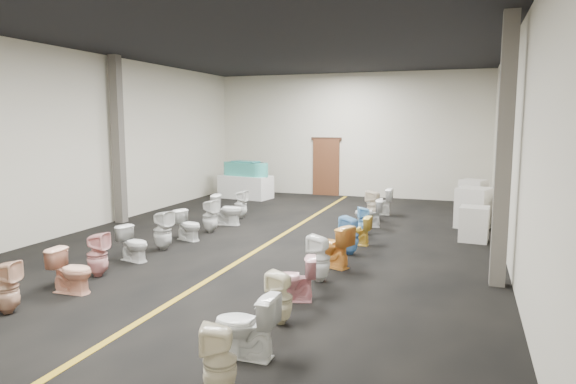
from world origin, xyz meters
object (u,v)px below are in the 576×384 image
Objects in this scene: toilet_right_3 at (294,279)px; toilet_right_11 at (379,201)px; toilet_right_1 at (245,325)px; toilet_right_5 at (332,246)px; appliance_crate_a at (474,224)px; appliance_crate_c at (473,205)px; toilet_left_2 at (71,271)px; toilet_right_6 at (350,236)px; toilet_right_7 at (357,230)px; toilet_right_9 at (368,213)px; toilet_left_9 at (241,204)px; toilet_left_8 at (227,210)px; toilet_right_8 at (364,221)px; appliance_crate_d at (473,195)px; toilet_right_2 at (280,298)px; toilet_right_10 at (374,205)px; bathtub at (246,169)px; toilet_left_3 at (97,255)px; toilet_left_6 at (188,225)px; display_table at (246,187)px; toilet_left_4 at (134,244)px; toilet_right_4 at (319,259)px; toilet_right_0 at (220,361)px; toilet_left_7 at (210,216)px; appliance_crate_b at (474,208)px; toilet_left_1 at (6,287)px.

toilet_right_3 is 7.89m from toilet_right_11.
toilet_right_1 is 0.96× the size of toilet_right_5.
appliance_crate_c is at bearing 90.00° from appliance_crate_a.
toilet_right_6 is at bearing -46.39° from toilet_left_2.
appliance_crate_a is 2.79m from toilet_right_7.
toilet_right_9 is (-0.03, 3.95, -0.04)m from toilet_right_5.
toilet_right_11 is at bearing -60.73° from toilet_left_9.
toilet_right_8 is (3.70, 0.01, -0.06)m from toilet_left_8.
toilet_right_11 is at bearing -156.82° from toilet_right_6.
appliance_crate_d reaches higher than toilet_left_9.
appliance_crate_c reaches higher than toilet_right_2.
toilet_right_7 is 3.07m from toilet_right_10.
toilet_left_9 is 4.85m from toilet_right_6.
bathtub reaches higher than toilet_right_6.
toilet_left_9 is 1.17× the size of toilet_right_8.
toilet_right_1 is at bearing 21.96° from toilet_right_5.
toilet_left_3 is 1.02× the size of toilet_right_1.
toilet_left_3 is (-6.36, -5.14, -0.00)m from appliance_crate_a.
toilet_right_9 is (-2.60, -3.46, -0.12)m from appliance_crate_d.
toilet_right_5 reaches higher than toilet_left_6.
bathtub is 10.57m from toilet_left_2.
toilet_right_10 is at bearing -137.02° from appliance_crate_d.
bathtub is at bearing 23.74° from toilet_left_9.
display_table is 8.58m from toilet_left_4.
toilet_right_3 is 1.08m from toilet_right_4.
bathtub reaches higher than toilet_left_2.
toilet_right_10 is (3.58, 1.97, 0.01)m from toilet_left_8.
toilet_right_6 is (0.09, 3.95, 0.04)m from toilet_right_2.
toilet_right_0 is (5.28, -12.50, -0.03)m from display_table.
toilet_right_1 is (3.71, -8.00, -0.01)m from toilet_left_9.
toilet_left_2 is 4.82m from toilet_left_7.
appliance_crate_d is at bearing 179.97° from toilet_right_6.
toilet_right_6 is at bearing -74.18° from toilet_left_6.
toilet_left_3 is 4.30m from toilet_right_1.
display_table is 9.67m from toilet_left_3.
appliance_crate_d is 7.64m from toilet_left_8.
appliance_crate_b is 10.74m from toilet_left_1.
display_table is at bearing -103.06° from toilet_right_10.
toilet_left_4 is 0.85× the size of toilet_left_8.
appliance_crate_c is 1.26× the size of toilet_right_2.
appliance_crate_d reaches higher than toilet_right_10.
toilet_left_8 is at bearing -162.34° from toilet_right_3.
appliance_crate_b is at bearing -34.96° from toilet_left_4.
toilet_left_4 is at bearing -48.32° from toilet_right_9.
toilet_left_4 is 1.05× the size of toilet_right_7.
appliance_crate_b is at bearing 164.73° from toilet_right_4.
toilet_left_4 is 4.36m from toilet_right_2.
toilet_left_4 is (-6.39, -8.31, -0.14)m from appliance_crate_d.
toilet_left_2 is 4.25m from toilet_right_0.
toilet_left_7 is (1.52, -5.61, -0.65)m from bathtub.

